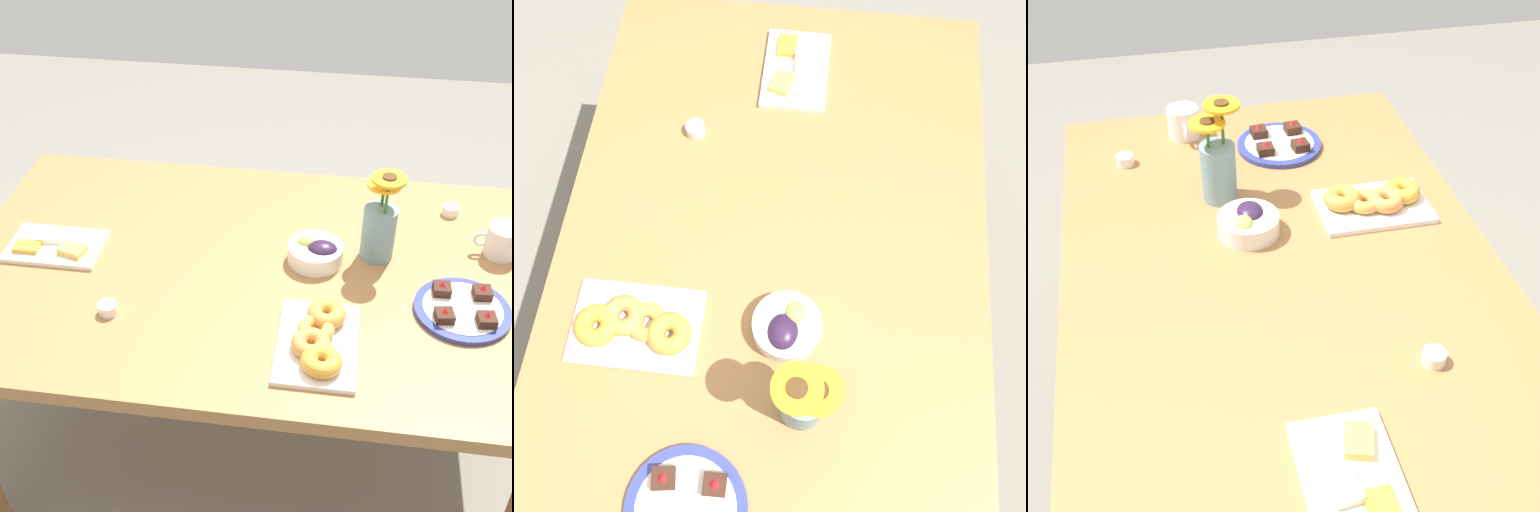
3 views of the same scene
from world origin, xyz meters
TOP-DOWN VIEW (x-y plane):
  - ground_plane at (0.00, 0.00)m, footprint 6.00×6.00m
  - dining_table at (0.00, 0.00)m, footprint 1.60×1.00m
  - grape_bowl at (-0.16, -0.05)m, footprint 0.15×0.15m
  - cheese_platter at (0.56, -0.00)m, footprint 0.26×0.17m
  - croissant_platter at (-0.19, 0.27)m, footprint 0.19×0.29m
  - jam_cup_berry at (0.34, 0.23)m, footprint 0.05×0.05m
  - dessert_plate at (-0.53, 0.10)m, footprint 0.24×0.24m
  - flower_vase at (-0.32, -0.10)m, footprint 0.10×0.13m

SIDE VIEW (x-z plane):
  - ground_plane at x=0.00m, z-range 0.00..0.00m
  - dining_table at x=0.00m, z-range 0.28..1.02m
  - cheese_platter at x=0.56m, z-range 0.73..0.77m
  - dessert_plate at x=-0.53m, z-range 0.72..0.78m
  - jam_cup_berry at x=0.34m, z-range 0.74..0.77m
  - croissant_platter at x=-0.19m, z-range 0.74..0.79m
  - grape_bowl at x=-0.16m, z-range 0.74..0.80m
  - flower_vase at x=-0.32m, z-range 0.70..0.97m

